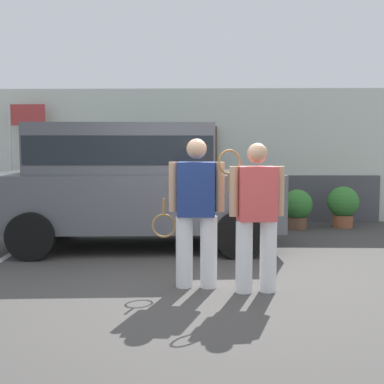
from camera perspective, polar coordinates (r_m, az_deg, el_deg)
The scene contains 9 objects.
ground_plane at distance 6.47m, azimuth -0.05°, elevation -10.31°, with size 40.00×40.00×0.00m, color #423F3D.
parking_stripe_0 at distance 8.49m, azimuth -19.75°, elevation -6.82°, with size 0.12×4.40×0.01m, color silver.
house_frontage at distance 11.87m, azimuth 0.70°, elevation 3.56°, with size 9.48×0.40×2.93m.
parked_suv at distance 8.84m, azimuth -6.46°, elevation 1.42°, with size 4.72×2.42×2.05m.
tennis_player_man at distance 6.33m, azimuth 0.44°, elevation -2.09°, with size 0.92×0.30×1.79m.
tennis_player_woman at distance 6.18m, azimuth 6.94°, elevation -2.46°, with size 0.78×0.33×1.74m.
potted_plant_by_porch at distance 10.91m, azimuth 11.28°, elevation -1.60°, with size 0.61×0.61×0.80m.
potted_plant_secondary at distance 11.33m, azimuth 15.96°, elevation -1.32°, with size 0.64×0.64×0.85m.
flag_pole at distance 12.10m, azimuth -18.08°, elevation 5.50°, with size 0.80×0.05×2.62m.
Camera 1 is at (0.17, -6.22, 1.75)m, focal length 49.52 mm.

